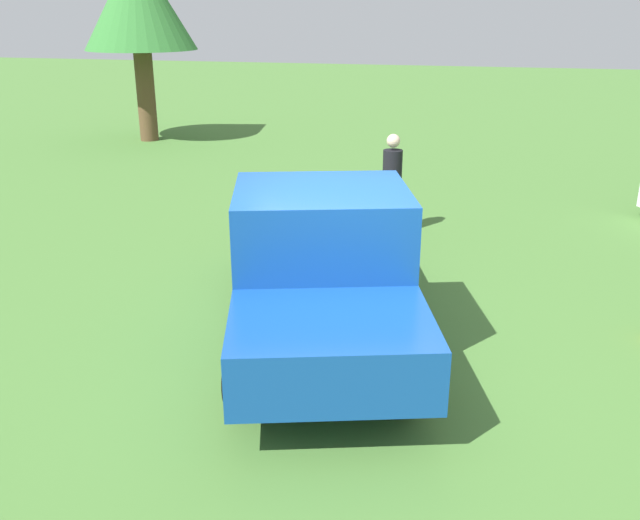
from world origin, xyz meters
The scene contains 4 objects.
ground_plane centered at (0.00, 0.00, 0.00)m, with size 80.00×80.00×0.00m, color #477533.
pickup_truck centered at (-0.28, -0.27, 0.94)m, with size 5.38×3.23×1.82m.
person_visitor centered at (-4.33, -0.05, 0.95)m, with size 0.43×0.43×1.69m.
tree_back_left centered at (-11.32, -8.05, 3.76)m, with size 3.05×3.05×5.16m.
Camera 1 is at (6.77, 1.44, 3.63)m, focal length 38.64 mm.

